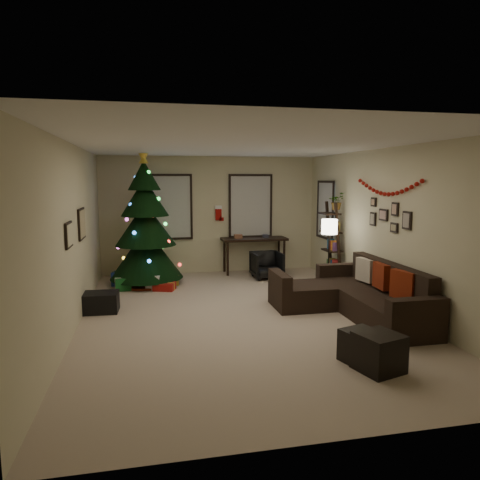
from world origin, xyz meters
The scene contains 29 objects.
floor centered at (0.00, 0.00, 0.00)m, with size 7.00×7.00×0.00m, color tan.
ceiling centered at (0.00, 0.00, 2.70)m, with size 7.00×7.00×0.00m, color white.
wall_back centered at (0.00, 3.50, 1.35)m, with size 5.00×5.00×0.00m, color beige.
wall_front centered at (0.00, -3.50, 1.35)m, with size 5.00×5.00×0.00m, color beige.
wall_left centered at (-2.50, 0.00, 1.35)m, with size 7.00×7.00×0.00m, color beige.
wall_right centered at (2.50, 0.00, 1.35)m, with size 7.00×7.00×0.00m, color beige.
window_back_left centered at (-0.95, 3.47, 1.55)m, with size 1.05×0.06×1.50m.
window_back_right centered at (0.95, 3.47, 1.55)m, with size 1.05×0.06×1.50m.
window_right_wall centered at (2.47, 2.55, 1.50)m, with size 0.06×0.90×1.30m.
christmas_tree centered at (-1.49, 2.54, 1.16)m, with size 1.50×1.50×2.79m.
presents centered at (-1.49, 2.21, 0.12)m, with size 1.30×0.88×0.30m.
sofa centered at (1.85, -0.25, 0.28)m, with size 1.82×2.65×0.85m.
pillow_red_a centered at (2.21, -1.01, 0.64)m, with size 0.11×0.42×0.42m, color maroon.
pillow_red_b centered at (2.21, -0.38, 0.64)m, with size 0.11×0.41×0.41m, color maroon.
pillow_cream centered at (2.21, 0.15, 0.63)m, with size 0.11×0.39×0.39m, color beige.
ottoman_near centered at (1.11, -2.31, 0.22)m, with size 0.46×0.46×0.44m, color black.
ottoman_far centered at (1.03, -2.05, 0.19)m, with size 0.41×0.41×0.39m, color black.
desk centered at (0.98, 3.22, 0.72)m, with size 1.52×0.54×0.82m.
desk_chair centered at (1.12, 2.57, 0.30)m, with size 0.58×0.54×0.60m, color black.
bookshelf centered at (2.30, 1.74, 0.83)m, with size 0.30×0.51×1.72m.
potted_plant centered at (2.30, 1.62, 1.79)m, with size 0.41×0.35×0.45m, color #4C4C4C.
floor_lamp centered at (1.95, 1.12, 1.19)m, with size 0.30×0.30×1.42m.
art_map centered at (-2.48, 0.75, 1.47)m, with size 0.04×0.60×0.50m.
art_abstract centered at (-2.48, -0.46, 1.43)m, with size 0.04×0.45×0.35m.
gallery centered at (2.48, -0.07, 1.57)m, with size 0.03×1.25×0.54m.
garland centered at (2.45, -0.02, 2.05)m, with size 0.08×1.90×0.30m, color #A5140C, non-canonical shape.
stocking_left centered at (-0.14, 3.58, 1.51)m, with size 0.20×0.05×0.36m.
stocking_right centered at (0.19, 3.45, 1.40)m, with size 0.20×0.05×0.36m.
storage_bin centered at (-2.28, 0.70, 0.16)m, with size 0.65×0.44×0.33m, color black.
Camera 1 is at (-1.42, -6.68, 2.18)m, focal length 32.96 mm.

